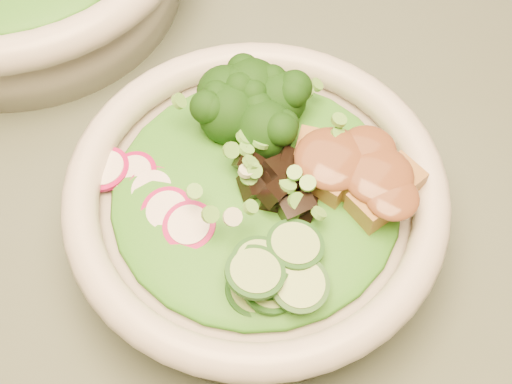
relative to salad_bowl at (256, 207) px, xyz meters
The scene contains 9 objects.
salad_bowl is the anchor object (origin of this frame).
lettuce_bed 0.02m from the salad_bowl, ahead, with size 0.18×0.18×0.02m, color #1C6C16.
broccoli_florets 0.06m from the salad_bowl, 130.63° to the left, with size 0.07×0.06×0.04m, color black, non-canonical shape.
radish_slices 0.06m from the salad_bowl, 138.93° to the right, with size 0.10×0.04×0.02m, color #9D0C49, non-canonical shape.
cucumber_slices 0.06m from the salad_bowl, 52.64° to the right, with size 0.06×0.06×0.03m, color #A7CD72, non-canonical shape.
mushroom_heap 0.03m from the salad_bowl, 38.52° to the left, with size 0.06×0.06×0.04m, color black, non-canonical shape.
tofu_cubes 0.06m from the salad_bowl, 37.03° to the left, with size 0.08×0.05×0.03m, color #956231, non-canonical shape.
peanut_sauce 0.07m from the salad_bowl, 37.03° to the left, with size 0.06×0.05×0.01m, color brown.
scallion_garnish 0.04m from the salad_bowl, ahead, with size 0.17×0.17×0.02m, color #5EA63A, non-canonical shape.
Camera 1 is at (-0.05, -0.13, 1.17)m, focal length 50.00 mm.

